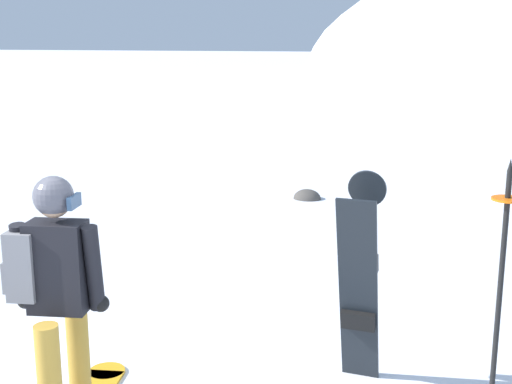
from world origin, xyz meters
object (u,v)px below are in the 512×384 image
snowboarder_main (56,299)px  rock_small (65,245)px  rock_dark (307,199)px  piste_marker_near (501,276)px  spare_snowboard (360,281)px

snowboarder_main → rock_small: bearing=125.9°
snowboarder_main → rock_dark: (-0.36, 7.00, -0.92)m
rock_dark → rock_small: rock_small is taller
piste_marker_near → rock_dark: 6.69m
spare_snowboard → rock_small: bearing=152.2°
spare_snowboard → piste_marker_near: bearing=-9.5°
snowboarder_main → spare_snowboard: 2.11m
rock_dark → rock_small: 4.12m
spare_snowboard → rock_dark: 6.14m
rock_dark → rock_small: (-2.16, -3.51, 0.00)m
piste_marker_near → spare_snowboard: bearing=170.5°
piste_marker_near → rock_small: piste_marker_near is taller
spare_snowboard → rock_small: (-4.21, 2.22, -0.82)m
piste_marker_near → rock_small: bearing=155.3°
rock_small → rock_dark: bearing=58.4°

